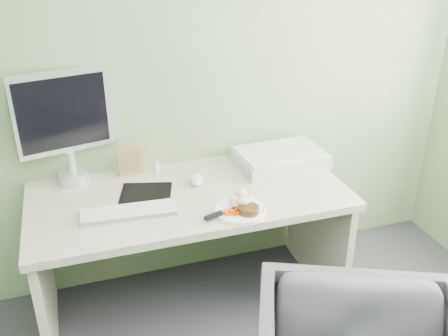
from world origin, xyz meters
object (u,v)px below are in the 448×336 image
object	(u,v)px
plate	(240,210)
desk	(190,223)
monitor	(65,122)
scanner	(280,158)

from	to	relation	value
plate	desk	bearing A→B (deg)	126.07
plate	monitor	size ratio (longest dim) A/B	0.42
monitor	plate	bearing A→B (deg)	-50.16
desk	plate	world-z (taller)	plate
scanner	desk	bearing A→B (deg)	-167.13
plate	monitor	world-z (taller)	monitor
desk	scanner	world-z (taller)	scanner
scanner	monitor	world-z (taller)	monitor
desk	plate	bearing A→B (deg)	-53.93
desk	scanner	distance (m)	0.63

